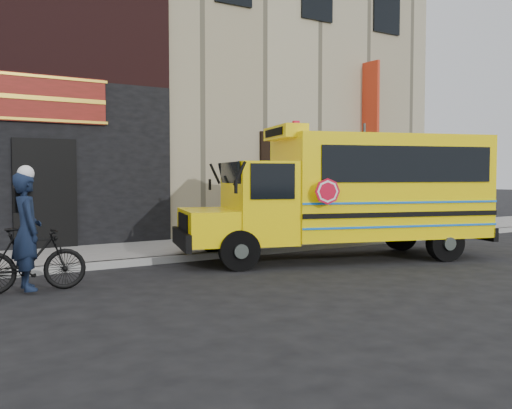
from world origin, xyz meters
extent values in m
plane|color=black|center=(0.00, 0.00, 0.00)|extent=(120.00, 120.00, 0.00)
cube|color=gray|center=(0.00, 2.60, 0.07)|extent=(40.00, 0.20, 0.15)
cube|color=#65625F|center=(0.00, 4.10, 0.07)|extent=(40.00, 3.00, 0.15)
cube|color=tan|center=(0.00, 10.50, 6.15)|extent=(20.00, 10.00, 12.00)
cube|color=black|center=(-3.20, 5.40, 1.40)|extent=(1.30, 0.10, 2.50)
cube|color=red|center=(7.00, 5.15, 4.35)|extent=(0.10, 0.70, 2.40)
cylinder|color=black|center=(-0.56, 0.93, 0.40)|extent=(0.85, 0.51, 0.80)
cylinder|color=black|center=(0.01, 2.74, 0.40)|extent=(0.85, 0.51, 0.80)
cylinder|color=black|center=(3.83, -0.45, 0.40)|extent=(0.85, 0.51, 0.80)
cylinder|color=black|center=(4.40, 1.37, 0.40)|extent=(0.85, 0.51, 0.80)
cube|color=#FFDA05|center=(-0.71, 1.97, 0.80)|extent=(1.55, 2.21, 0.70)
cube|color=black|center=(-1.23, 2.13, 0.55)|extent=(0.73, 1.99, 0.35)
cube|color=#FFDA05|center=(0.34, 1.64, 1.30)|extent=(1.77, 2.36, 1.70)
cube|color=black|center=(-0.20, 1.81, 1.70)|extent=(0.59, 1.74, 0.90)
cube|color=#FFDA05|center=(3.06, 0.79, 1.62)|extent=(4.95, 3.44, 2.25)
cube|color=black|center=(5.24, 0.11, 0.55)|extent=(0.77, 2.14, 0.30)
cube|color=black|center=(2.83, -0.30, 2.10)|extent=(3.73, 1.20, 0.75)
cube|color=#FFDA05|center=(0.92, 1.46, 2.78)|extent=(0.95, 1.68, 0.28)
cylinder|color=red|center=(0.96, 0.08, 1.55)|extent=(0.51, 0.18, 0.52)
cylinder|color=#3B423D|center=(4.36, 2.65, 1.62)|extent=(0.07, 0.07, 3.24)
cube|color=red|center=(4.38, 2.57, 2.63)|extent=(0.09, 0.28, 0.40)
cube|color=white|center=(4.38, 2.57, 2.12)|extent=(0.09, 0.28, 0.35)
imported|color=black|center=(-4.42, 1.00, 0.52)|extent=(1.78, 0.69, 1.04)
imported|color=black|center=(-4.47, 0.96, 0.93)|extent=(0.46, 0.69, 1.87)
camera|label=1|loc=(-6.28, -8.55, 1.88)|focal=40.00mm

